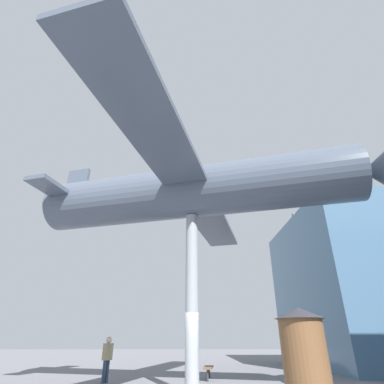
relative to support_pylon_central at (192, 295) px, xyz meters
name	(u,v)px	position (x,y,z in m)	size (l,w,h in m)	color
support_pylon_central	(192,295)	(0.00, 0.00, 0.00)	(0.48, 0.48, 6.19)	#999EA3
suspended_airplane	(199,191)	(0.08, 0.29, 4.19)	(16.36, 14.62, 3.01)	#4C5666
visitor_person	(107,356)	(-3.13, -3.57, -2.09)	(0.46, 0.40, 1.73)	#2D3D56
plaza_bench	(208,368)	(-4.16, 0.81, -2.66)	(1.65, 0.60, 0.50)	brown
info_kiosk	(307,371)	(5.04, 2.06, -1.93)	(0.97, 0.97, 2.26)	brown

